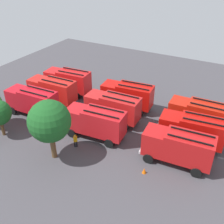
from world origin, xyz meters
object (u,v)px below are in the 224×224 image
object	(u,v)px
fire_truck_6	(178,146)
firefighter_2	(193,108)
fire_truck_7	(96,122)
fire_truck_4	(113,107)
firefighter_0	(75,140)
fire_truck_5	(52,90)
traffic_cone_1	(80,111)
fire_truck_3	(192,129)
fire_truck_1	(127,95)
fire_truck_8	(32,101)
traffic_cone_0	(144,171)
fire_truck_0	(199,114)
tree_0	(49,121)
firefighter_1	(9,96)
fire_truck_2	(68,80)

from	to	relation	value
fire_truck_6	firefighter_2	size ratio (longest dim) A/B	3.99
fire_truck_7	fire_truck_4	bearing A→B (deg)	-96.68
firefighter_0	fire_truck_5	bearing A→B (deg)	18.81
fire_truck_7	traffic_cone_1	xyz separation A→B (m)	(4.81, -3.63, -1.85)
fire_truck_3	firefighter_2	bearing A→B (deg)	-84.19
fire_truck_1	fire_truck_3	xyz separation A→B (m)	(-9.87, 3.97, 0.00)
fire_truck_7	fire_truck_8	world-z (taller)	same
fire_truck_5	fire_truck_3	bearing A→B (deg)	177.31
fire_truck_6	fire_truck_8	world-z (taller)	same
firefighter_0	traffic_cone_0	world-z (taller)	firefighter_0
fire_truck_5	fire_truck_7	bearing A→B (deg)	155.46
fire_truck_0	fire_truck_8	xyz separation A→B (m)	(20.12, 7.16, 0.00)
fire_truck_1	firefighter_2	world-z (taller)	fire_truck_1
fire_truck_3	tree_0	xyz separation A→B (m)	(12.29, 9.03, 2.41)
firefighter_2	traffic_cone_1	world-z (taller)	firefighter_2
fire_truck_7	tree_0	xyz separation A→B (m)	(2.09, 5.23, 2.41)
firefighter_1	traffic_cone_0	world-z (taller)	firefighter_1
fire_truck_1	tree_0	distance (m)	13.44
firefighter_2	firefighter_1	bearing A→B (deg)	22.82
fire_truck_6	firefighter_0	world-z (taller)	fire_truck_6
fire_truck_5	firefighter_1	world-z (taller)	fire_truck_5
fire_truck_7	fire_truck_8	size ratio (longest dim) A/B	1.01
fire_truck_8	traffic_cone_1	world-z (taller)	fire_truck_8
fire_truck_4	fire_truck_7	world-z (taller)	same
fire_truck_1	fire_truck_2	bearing A→B (deg)	-4.51
fire_truck_1	firefighter_0	world-z (taller)	fire_truck_1
fire_truck_8	fire_truck_0	bearing A→B (deg)	-162.79
fire_truck_6	firefighter_0	distance (m)	11.19
fire_truck_4	traffic_cone_1	world-z (taller)	fire_truck_4
fire_truck_0	fire_truck_3	bearing A→B (deg)	90.31
fire_truck_3	fire_truck_5	world-z (taller)	same
firefighter_0	firefighter_1	bearing A→B (deg)	42.06
fire_truck_0	fire_truck_1	xyz separation A→B (m)	(9.79, -0.37, 0.00)
fire_truck_1	fire_truck_2	world-z (taller)	same
firefighter_2	fire_truck_5	bearing A→B (deg)	20.70
firefighter_1	firefighter_2	bearing A→B (deg)	17.92
fire_truck_7	tree_0	world-z (taller)	tree_0
fire_truck_2	traffic_cone_1	world-z (taller)	fire_truck_2
fire_truck_5	traffic_cone_1	distance (m)	5.32
fire_truck_4	firefighter_1	size ratio (longest dim) A/B	4.09
fire_truck_1	fire_truck_3	world-z (taller)	same
firefighter_2	fire_truck_3	bearing A→B (deg)	102.90
fire_truck_2	fire_truck_6	xyz separation A→B (m)	(-19.45, 7.57, 0.00)
fire_truck_5	tree_0	distance (m)	12.32
tree_0	traffic_cone_1	bearing A→B (deg)	-72.90
fire_truck_2	traffic_cone_0	xyz separation A→B (m)	(-17.13, 10.57, -1.85)
fire_truck_8	firefighter_1	world-z (taller)	fire_truck_8
fire_truck_8	fire_truck_5	bearing A→B (deg)	-95.62
fire_truck_1	traffic_cone_0	xyz separation A→B (m)	(-7.07, 10.65, -1.85)
firefighter_2	traffic_cone_0	xyz separation A→B (m)	(1.41, 13.48, -0.74)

